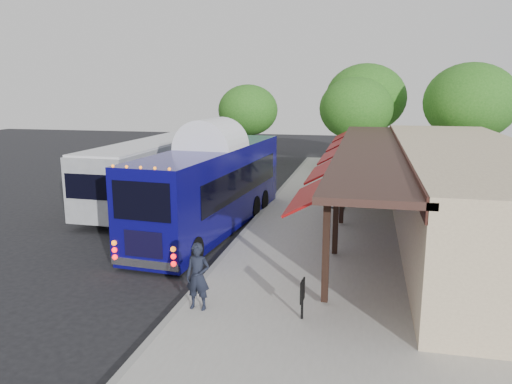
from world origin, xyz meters
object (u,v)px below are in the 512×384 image
Objects in this scene: city_bus at (156,169)px; sign_board at (302,293)px; ped_a at (198,276)px; coach_bus at (212,183)px; ped_b at (337,190)px; ped_c at (338,181)px; ped_d at (343,171)px.

city_bus reaches higher than sign_board.
sign_board is at bearing 2.47° from ped_a.
coach_bus reaches higher than ped_b.
ped_a is 2.71m from sign_board.
coach_bus is 6.37m from ped_b.
ped_a is at bearing 63.30° from ped_b.
ped_c is (-0.07, 2.59, -0.04)m from ped_b.
ped_a is 12.14m from ped_b.
ped_d reaches higher than ped_b.
ped_d is (4.85, 9.29, -0.88)m from coach_bus.
sign_board is (-0.02, -14.40, -0.16)m from ped_c.
city_bus reaches higher than ped_b.
city_bus is at bearing 17.19° from ped_c.
ped_b is (2.80, 11.81, 0.00)m from ped_a.
ped_c is 1.66× the size of sign_board.
coach_bus reaches higher than ped_a.
ped_a is at bearing -70.38° from coach_bus.
sign_board is at bearing 81.35° from ped_d.
ped_d reaches higher than ped_c.
coach_bus is at bearing 125.32° from sign_board.
sign_board is at bearing 90.93° from ped_c.
ped_b is 0.96× the size of ped_d.
ped_a is (6.32, -11.78, -0.71)m from city_bus.
sign_board is (2.71, 0.00, -0.19)m from ped_a.
city_bus is 9.14m from ped_b.
coach_bus is 6.24× the size of ped_d.
ped_b is at bearing 93.44° from sign_board.
ped_d is 1.81× the size of sign_board.
ped_a reaches higher than ped_c.
ped_b is at bearing 44.55° from coach_bus.
sign_board is (-0.09, -11.81, -0.20)m from ped_b.
ped_d is at bearing -103.36° from ped_b.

